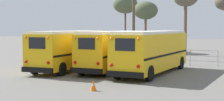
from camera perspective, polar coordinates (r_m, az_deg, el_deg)
The scene contains 9 objects.
ground_plane at distance 27.89m, azimuth 0.43°, elevation -3.31°, with size 160.00×160.00×0.00m, color #66635E.
school_bus_0 at distance 28.26m, azimuth -6.78°, elevation 0.30°, with size 2.65×9.67×3.20m.
school_bus_1 at distance 27.81m, azimuth 0.50°, elevation 0.24°, with size 2.49×10.02×3.18m.
school_bus_2 at distance 26.02m, azimuth 6.77°, elevation 0.02°, with size 3.09×10.32×3.21m.
utility_pole at distance 39.94m, azimuth 3.62°, elevation 5.71°, with size 1.80×0.34×9.32m.
bare_tree_0 at distance 52.95m, azimuth 2.24°, elevation 7.63°, with size 3.76×3.76×8.40m.
bare_tree_2 at distance 48.44m, azimuth 5.62°, elevation 6.57°, with size 3.38×3.38×7.11m.
fence_line at distance 33.56m, azimuth 4.59°, elevation -0.42°, with size 14.82×0.06×1.42m.
traffic_cone at distance 18.98m, azimuth -3.11°, elevation -5.81°, with size 0.36×0.36×0.59m.
Camera 1 is at (10.86, -25.46, 3.50)m, focal length 55.00 mm.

